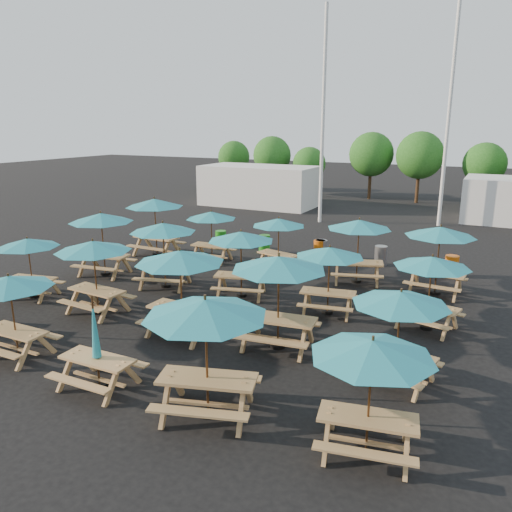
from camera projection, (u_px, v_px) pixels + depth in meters
The scene contains 35 objects.
ground at pixel (236, 298), 16.84m from camera, with size 120.00×120.00×0.00m, color black.
picnic_unit_1 at pixel (28, 246), 16.43m from camera, with size 2.37×2.37×2.06m.
picnic_unit_2 at pixel (101, 221), 18.83m from camera, with size 2.72×2.72×2.45m.
picnic_unit_3 at pixel (155, 206), 21.71m from camera, with size 2.54×2.54×2.55m.
picnic_unit_4 at pixel (9, 286), 12.12m from camera, with size 2.11×2.11×2.14m.
picnic_unit_5 at pixel (93, 250), 14.97m from camera, with size 2.41×2.41×2.31m.
picnic_unit_6 at pixel (163, 231), 17.44m from camera, with size 2.86×2.86×2.36m.
picnic_unit_7 at pixel (211, 218), 20.82m from camera, with size 2.29×2.29×2.16m.
picnic_unit_8 at pixel (97, 351), 10.89m from camera, with size 1.70×1.49×2.16m.
picnic_unit_9 at pixel (180, 261), 13.30m from camera, with size 2.50×2.50×2.45m.
picnic_unit_10 at pixel (241, 239), 16.48m from camera, with size 2.76×2.76×2.27m.
picnic_unit_11 at pixel (279, 225), 19.44m from camera, with size 2.56×2.56×2.14m.
picnic_unit_12 at pixel (205, 314), 9.52m from camera, with size 3.05×3.05×2.49m.
picnic_unit_13 at pixel (279, 268), 12.55m from camera, with size 2.73×2.73×2.50m.
picnic_unit_14 at pixel (330, 255), 14.97m from camera, with size 2.42×2.42×2.13m.
picnic_unit_15 at pixel (359, 227), 17.95m from camera, with size 2.89×2.89×2.37m.
picnic_unit_16 at pixel (372, 354), 8.41m from camera, with size 2.52×2.52×2.20m.
picnic_unit_17 at pixel (401, 303), 10.85m from camera, with size 2.53×2.53×2.19m.
picnic_unit_18 at pixel (432, 266), 13.80m from camera, with size 2.55×2.55×2.16m.
picnic_unit_19 at pixel (440, 235), 16.69m from camera, with size 2.50×2.50×2.38m.
waste_bin_0 at pixel (221, 239), 23.52m from camera, with size 0.51×0.51×0.81m, color #1F8D19.
waste_bin_1 at pixel (264, 244), 22.61m from camera, with size 0.51×0.51×0.81m, color #1F8D19.
waste_bin_2 at pixel (321, 249), 21.63m from camera, with size 0.51×0.51×0.81m, color gray.
waste_bin_3 at pixel (319, 249), 21.61m from camera, with size 0.51×0.51×0.81m, color #D75C0C.
waste_bin_4 at pixel (381, 256), 20.60m from camera, with size 0.51×0.51×0.81m, color gray.
waste_bin_5 at pixel (452, 266), 19.10m from camera, with size 0.51×0.51×0.81m, color #D75C0C.
mast_0 at pixel (323, 118), 28.26m from camera, with size 0.20×0.20×12.00m, color silver.
mast_1 at pixel (449, 118), 27.17m from camera, with size 0.20×0.20×12.00m, color silver.
event_tent_0 at pixel (259, 186), 35.49m from camera, with size 8.00×4.00×2.80m, color silver.
tree_0 at pixel (234, 157), 44.01m from camera, with size 2.80×2.80×4.24m.
tree_1 at pixel (272, 155), 40.90m from camera, with size 3.11×3.11×4.72m.
tree_2 at pixel (309, 164), 39.36m from camera, with size 2.59×2.59×3.93m.
tree_3 at pixel (371, 154), 38.08m from camera, with size 3.36×3.36×5.09m.
tree_4 at pixel (420, 155), 36.09m from camera, with size 3.41×3.41×5.17m.
tree_5 at pixel (485, 164), 34.70m from camera, with size 2.94×2.94×4.45m.
Camera 1 is at (7.72, -13.92, 5.69)m, focal length 35.00 mm.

